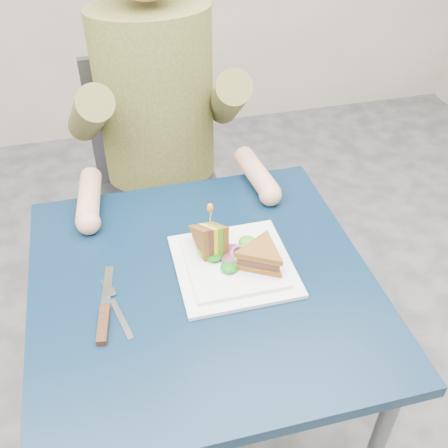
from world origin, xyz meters
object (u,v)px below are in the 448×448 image
object	(u,v)px
chair	(160,173)
diner	(155,86)
table	(203,304)
sandwich_upright	(211,240)
sandwich_flat	(261,256)
fork	(117,309)
plate	(234,265)
knife	(104,317)

from	to	relation	value
chair	diner	world-z (taller)	diner
table	sandwich_upright	xyz separation A→B (m)	(0.04, 0.07, 0.13)
diner	sandwich_flat	xyz separation A→B (m)	(0.13, -0.61, -0.14)
fork	plate	bearing A→B (deg)	13.24
chair	plate	world-z (taller)	chair
table	chair	size ratio (longest dim) A/B	0.81
sandwich_flat	sandwich_upright	distance (m)	0.12
chair	knife	size ratio (longest dim) A/B	4.20
diner	plate	bearing A→B (deg)	-82.44
table	sandwich_flat	distance (m)	0.18
plate	sandwich_upright	size ratio (longest dim) A/B	2.05
diner	fork	world-z (taller)	diner
chair	knife	bearing A→B (deg)	-105.69
chair	fork	distance (m)	0.81
sandwich_flat	fork	xyz separation A→B (m)	(-0.32, -0.04, -0.04)
table	sandwich_upright	distance (m)	0.15
sandwich_upright	sandwich_flat	bearing A→B (deg)	-35.86
table	diner	world-z (taller)	diner
fork	knife	world-z (taller)	knife
table	sandwich_flat	world-z (taller)	sandwich_flat
sandwich_flat	knife	size ratio (longest dim) A/B	0.77
diner	sandwich_flat	size ratio (longest dim) A/B	4.38
chair	sandwich_upright	bearing A→B (deg)	-86.86
sandwich_upright	fork	distance (m)	0.26
table	diner	size ratio (longest dim) A/B	1.01
table	diner	distance (m)	0.66
sandwich_flat	knife	bearing A→B (deg)	-170.97
sandwich_flat	sandwich_upright	bearing A→B (deg)	144.14
chair	sandwich_upright	world-z (taller)	chair
plate	sandwich_upright	world-z (taller)	sandwich_upright
chair	knife	distance (m)	0.83
sandwich_flat	knife	world-z (taller)	sandwich_flat
chair	sandwich_flat	distance (m)	0.77
plate	fork	bearing A→B (deg)	-166.76
table	knife	distance (m)	0.24
plate	sandwich_upright	bearing A→B (deg)	132.93
chair	fork	size ratio (longest dim) A/B	5.23
fork	knife	distance (m)	0.03
plate	table	bearing A→B (deg)	-165.04
plate	knife	bearing A→B (deg)	-164.73
table	knife	bearing A→B (deg)	-164.62
chair	fork	xyz separation A→B (m)	(-0.19, -0.76, 0.19)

